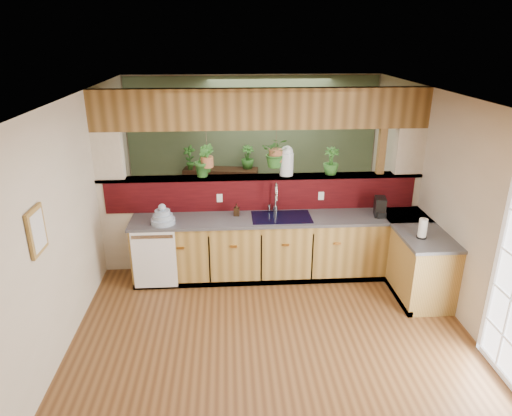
{
  "coord_description": "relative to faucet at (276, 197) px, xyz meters",
  "views": [
    {
      "loc": [
        -0.47,
        -4.82,
        3.28
      ],
      "look_at": [
        -0.12,
        0.7,
        1.15
      ],
      "focal_mm": 32.0,
      "sensor_mm": 36.0,
      "label": 1
    }
  ],
  "objects": [
    {
      "name": "wall_left",
      "position": [
        -2.48,
        -1.13,
        0.16
      ],
      "size": [
        0.02,
        7.0,
        2.6
      ],
      "primitive_type": "cube",
      "color": "beige",
      "rests_on": "ground"
    },
    {
      "name": "ledge_plant_left",
      "position": [
        -0.99,
        0.22,
        0.49
      ],
      "size": [
        0.27,
        0.22,
        0.49
      ],
      "primitive_type": "imported",
      "rotation": [
        0.0,
        0.0,
        -0.01
      ],
      "color": "#295F21",
      "rests_on": "pass_through_ledge"
    },
    {
      "name": "pass_through_ledge",
      "position": [
        -0.18,
        0.22,
        0.23
      ],
      "size": [
        4.6,
        0.21,
        0.04
      ],
      "primitive_type": "cube",
      "color": "brown",
      "rests_on": "ground"
    },
    {
      "name": "dish_stack",
      "position": [
        -1.53,
        -0.28,
        -0.16
      ],
      "size": [
        0.32,
        0.32,
        0.28
      ],
      "color": "#8EA0B8",
      "rests_on": "countertop"
    },
    {
      "name": "ceiling",
      "position": [
        -0.18,
        -1.13,
        1.46
      ],
      "size": [
        4.6,
        7.0,
        0.01
      ],
      "primitive_type": "cube",
      "color": "brown",
      "rests_on": "ground"
    },
    {
      "name": "faucet",
      "position": [
        0.0,
        0.0,
        0.0
      ],
      "size": [
        0.2,
        0.2,
        0.45
      ],
      "color": "#B7B7B2",
      "rests_on": "countertop"
    },
    {
      "name": "shelf_plant_a",
      "position": [
        -1.34,
        2.12,
        0.03
      ],
      "size": [
        0.27,
        0.23,
        0.44
      ],
      "primitive_type": "imported",
      "rotation": [
        0.0,
        0.0,
        -0.35
      ],
      "color": "#295F21",
      "rests_on": "shelving_console"
    },
    {
      "name": "header_beam",
      "position": [
        -0.18,
        0.22,
        1.18
      ],
      "size": [
        4.6,
        0.15,
        0.55
      ],
      "primitive_type": "cube",
      "color": "brown",
      "rests_on": "ground"
    },
    {
      "name": "sage_backwall",
      "position": [
        -0.18,
        2.35,
        0.16
      ],
      "size": [
        4.55,
        0.02,
        2.55
      ],
      "primitive_type": "cube",
      "color": "#4E6243",
      "rests_on": "ground"
    },
    {
      "name": "framed_print",
      "position": [
        -2.45,
        -1.93,
        0.41
      ],
      "size": [
        0.04,
        0.35,
        0.45
      ],
      "color": "olive",
      "rests_on": "wall_left"
    },
    {
      "name": "navy_sink",
      "position": [
        0.07,
        -0.16,
        -0.32
      ],
      "size": [
        0.82,
        0.5,
        0.18
      ],
      "color": "black",
      "rests_on": "countertop"
    },
    {
      "name": "ledge_plant_right",
      "position": [
        0.81,
        0.22,
        0.44
      ],
      "size": [
        0.25,
        0.25,
        0.39
      ],
      "primitive_type": "imported",
      "rotation": [
        0.0,
        0.0,
        -0.17
      ],
      "color": "#295F21",
      "rests_on": "pass_through_ledge"
    },
    {
      "name": "countertop",
      "position": [
        0.66,
        -0.26,
        -0.69
      ],
      "size": [
        4.14,
        1.52,
        0.9
      ],
      "color": "olive",
      "rests_on": "ground"
    },
    {
      "name": "shelving_console",
      "position": [
        -0.79,
        2.12,
        -0.64
      ],
      "size": [
        1.39,
        0.55,
        0.9
      ],
      "primitive_type": "cube",
      "rotation": [
        0.0,
        0.0,
        -0.14
      ],
      "color": "black",
      "rests_on": "ground"
    },
    {
      "name": "hanging_plant_a",
      "position": [
        -0.94,
        0.22,
        0.62
      ],
      "size": [
        0.23,
        0.2,
        0.52
      ],
      "color": "brown",
      "rests_on": "header_beam"
    },
    {
      "name": "pass_through_partition",
      "position": [
        -0.15,
        0.22,
        0.05
      ],
      "size": [
        4.6,
        0.21,
        2.6
      ],
      "color": "beige",
      "rests_on": "ground"
    },
    {
      "name": "paper_towel",
      "position": [
        1.73,
        -0.94,
        -0.12
      ],
      "size": [
        0.13,
        0.13,
        0.27
      ],
      "color": "black",
      "rests_on": "countertop"
    },
    {
      "name": "hanging_plant_b",
      "position": [
        0.02,
        0.22,
        0.76
      ],
      "size": [
        0.43,
        0.39,
        0.55
      ],
      "color": "brown",
      "rests_on": "header_beam"
    },
    {
      "name": "floor_plant",
      "position": [
        0.87,
        1.34,
        -0.8
      ],
      "size": [
        0.76,
        0.71,
        0.68
      ],
      "primitive_type": "imported",
      "rotation": [
        0.0,
        0.0,
        0.35
      ],
      "color": "#295F21",
      "rests_on": "ground"
    },
    {
      "name": "wall_back",
      "position": [
        -0.18,
        2.37,
        0.16
      ],
      "size": [
        4.6,
        0.02,
        2.6
      ],
      "primitive_type": "cube",
      "color": "beige",
      "rests_on": "ground"
    },
    {
      "name": "dishwasher",
      "position": [
        -1.66,
        -0.47,
        -0.69
      ],
      "size": [
        0.58,
        0.03,
        0.82
      ],
      "color": "white",
      "rests_on": "ground"
    },
    {
      "name": "coffee_maker",
      "position": [
        1.43,
        -0.2,
        -0.12
      ],
      "size": [
        0.14,
        0.24,
        0.27
      ],
      "rotation": [
        0.0,
        0.0,
        -0.18
      ],
      "color": "black",
      "rests_on": "countertop"
    },
    {
      "name": "ground",
      "position": [
        -0.18,
        -1.13,
        -1.14
      ],
      "size": [
        4.6,
        7.0,
        0.01
      ],
      "primitive_type": "cube",
      "color": "brown",
      "rests_on": "ground"
    },
    {
      "name": "wall_right",
      "position": [
        2.12,
        -1.13,
        0.16
      ],
      "size": [
        0.02,
        7.0,
        2.6
      ],
      "primitive_type": "cube",
      "color": "beige",
      "rests_on": "ground"
    },
    {
      "name": "shelf_plant_b",
      "position": [
        -0.29,
        2.12,
        0.02
      ],
      "size": [
        0.3,
        0.3,
        0.42
      ],
      "primitive_type": "imported",
      "rotation": [
        0.0,
        0.0,
        0.31
      ],
      "color": "#295F21",
      "rests_on": "shelving_console"
    },
    {
      "name": "glass_jar",
      "position": [
        0.17,
        0.22,
        0.46
      ],
      "size": [
        0.19,
        0.19,
        0.43
      ],
      "color": "silver",
      "rests_on": "pass_through_ledge"
    },
    {
      "name": "soap_dispenser",
      "position": [
        -0.55,
        -0.06,
        -0.16
      ],
      "size": [
        0.09,
        0.09,
        0.17
      ],
      "primitive_type": "imported",
      "rotation": [
        0.0,
        0.0,
        -0.11
      ],
      "color": "#332112",
      "rests_on": "countertop"
    }
  ]
}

